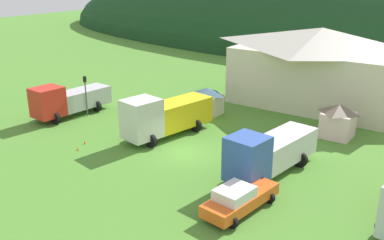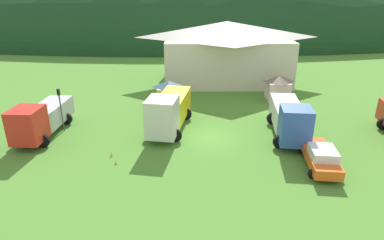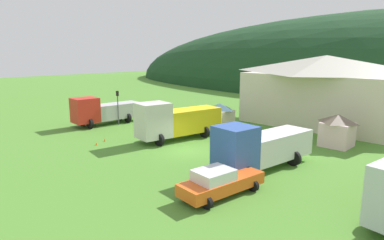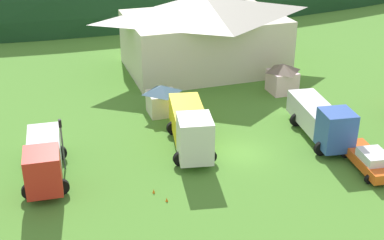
{
  "view_description": "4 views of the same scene",
  "coord_description": "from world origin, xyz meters",
  "views": [
    {
      "loc": [
        18.04,
        -24.68,
        13.29
      ],
      "look_at": [
        -1.23,
        2.71,
        1.63
      ],
      "focal_mm": 40.82,
      "sensor_mm": 36.0,
      "label": 1
    },
    {
      "loc": [
        -1.98,
        -25.7,
        12.02
      ],
      "look_at": [
        -1.42,
        0.28,
        1.53
      ],
      "focal_mm": 31.28,
      "sensor_mm": 36.0,
      "label": 2
    },
    {
      "loc": [
        18.69,
        -18.92,
        8.03
      ],
      "look_at": [
        -1.54,
        2.12,
        2.09
      ],
      "focal_mm": 31.06,
      "sensor_mm": 36.0,
      "label": 3
    },
    {
      "loc": [
        -14.23,
        -31.49,
        19.03
      ],
      "look_at": [
        -2.56,
        4.12,
        1.28
      ],
      "focal_mm": 49.0,
      "sensor_mm": 36.0,
      "label": 4
    }
  ],
  "objects": [
    {
      "name": "ground_plane",
      "position": [
        0.0,
        0.0,
        0.0
      ],
      "size": [
        200.0,
        200.0,
        0.0
      ],
      "primitive_type": "plane",
      "color": "#4C842D"
    },
    {
      "name": "forested_hill_backdrop",
      "position": [
        0.0,
        64.04,
        0.0
      ],
      "size": [
        156.07,
        60.0,
        34.14
      ],
      "primitive_type": "ellipsoid",
      "color": "#193D1E",
      "rests_on": "ground"
    },
    {
      "name": "depot_building",
      "position": [
        3.48,
        18.58,
        3.99
      ],
      "size": [
        17.03,
        11.47,
        7.75
      ],
      "color": "beige",
      "rests_on": "ground"
    },
    {
      "name": "play_shed_cream",
      "position": [
        -3.73,
        8.77,
        1.35
      ],
      "size": [
        2.63,
        2.48,
        2.62
      ],
      "color": "beige",
      "rests_on": "ground"
    },
    {
      "name": "play_shed_pink",
      "position": [
        8.38,
        9.99,
        1.46
      ],
      "size": [
        2.6,
        2.61,
        2.84
      ],
      "color": "beige",
      "rests_on": "ground"
    },
    {
      "name": "crane_truck_red",
      "position": [
        -14.16,
        0.7,
        1.62
      ],
      "size": [
        3.35,
        7.94,
        3.23
      ],
      "rotation": [
        0.0,
        0.0,
        -1.64
      ],
      "color": "red",
      "rests_on": "ground"
    },
    {
      "name": "flatbed_truck_yellow",
      "position": [
        -3.43,
        1.81,
        1.85
      ],
      "size": [
        4.04,
        8.62,
        3.68
      ],
      "rotation": [
        0.0,
        0.0,
        -1.75
      ],
      "color": "silver",
      "rests_on": "ground"
    },
    {
      "name": "box_truck_blue",
      "position": [
        6.78,
        0.22,
        1.68
      ],
      "size": [
        3.73,
        8.5,
        3.44
      ],
      "rotation": [
        0.0,
        0.0,
        -1.7
      ],
      "color": "#3356AD",
      "rests_on": "ground"
    },
    {
      "name": "service_pickup_orange",
      "position": [
        7.53,
        -5.01,
        0.83
      ],
      "size": [
        2.72,
        5.51,
        1.66
      ],
      "rotation": [
        0.0,
        0.0,
        -1.7
      ],
      "color": "orange",
      "rests_on": "ground"
    },
    {
      "name": "traffic_light_west",
      "position": [
        -12.79,
        1.82,
        2.38
      ],
      "size": [
        0.2,
        0.32,
        3.85
      ],
      "color": "#4C4C51",
      "rests_on": "ground"
    },
    {
      "name": "traffic_cone_near_pickup",
      "position": [
        -7.6,
        -3.17,
        0.0
      ],
      "size": [
        0.36,
        0.36,
        0.59
      ],
      "primitive_type": "cone",
      "color": "orange",
      "rests_on": "ground"
    },
    {
      "name": "traffic_cone_mid_row",
      "position": [
        -7.04,
        -4.36,
        0.0
      ],
      "size": [
        0.36,
        0.36,
        0.53
      ],
      "primitive_type": "cone",
      "color": "orange",
      "rests_on": "ground"
    }
  ]
}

